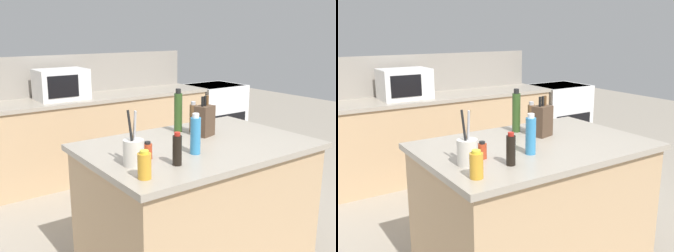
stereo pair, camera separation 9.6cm
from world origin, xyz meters
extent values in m
cube|color=tan|center=(0.30, 2.20, 0.45)|extent=(2.76, 0.62, 0.90)
cube|color=#9E9384|center=(0.30, 2.20, 0.92)|extent=(2.80, 0.66, 0.04)
cube|color=gray|center=(0.30, 2.52, 1.17)|extent=(2.76, 0.03, 0.46)
cube|color=tan|center=(0.00, 0.00, 0.45)|extent=(1.47, 0.96, 0.90)
cube|color=#9E9384|center=(0.00, 0.00, 0.92)|extent=(1.53, 1.02, 0.04)
cube|color=white|center=(2.12, 2.20, 0.46)|extent=(0.76, 0.64, 0.92)
cube|color=black|center=(2.12, 1.88, 0.35)|extent=(0.61, 0.01, 0.41)
cube|color=black|center=(2.12, 2.20, 0.91)|extent=(0.68, 0.58, 0.02)
cube|color=white|center=(-0.12, 2.20, 1.11)|extent=(0.54, 0.38, 0.33)
cube|color=black|center=(-0.17, 2.01, 1.11)|extent=(0.33, 0.01, 0.23)
cube|color=#4C3828|center=(0.16, 0.13, 1.05)|extent=(0.15, 0.13, 0.22)
cylinder|color=black|center=(0.13, 0.12, 1.20)|extent=(0.02, 0.02, 0.07)
cylinder|color=black|center=(0.16, 0.13, 1.20)|extent=(0.02, 0.02, 0.07)
cylinder|color=brown|center=(0.20, 0.14, 1.20)|extent=(0.02, 0.02, 0.07)
cylinder|color=beige|center=(-0.58, -0.13, 1.02)|extent=(0.12, 0.12, 0.15)
cylinder|color=olive|center=(-0.56, -0.12, 1.17)|extent=(0.01, 0.05, 0.18)
cylinder|color=black|center=(-0.59, -0.13, 1.17)|extent=(0.01, 0.05, 0.18)
cylinder|color=#B2B2B7|center=(-0.57, -0.15, 1.17)|extent=(0.01, 0.03, 0.18)
cylinder|color=brown|center=(0.17, 0.26, 1.04)|extent=(0.05, 0.05, 0.21)
cylinder|color=#B2B2B7|center=(0.17, 0.26, 1.16)|extent=(0.03, 0.03, 0.02)
cylinder|color=#2D4C1E|center=(0.08, 0.33, 1.09)|extent=(0.06, 0.06, 0.29)
cylinder|color=black|center=(0.08, 0.33, 1.25)|extent=(0.04, 0.04, 0.03)
cylinder|color=#3384BC|center=(-0.16, -0.17, 1.05)|extent=(0.06, 0.06, 0.23)
cylinder|color=white|center=(-0.16, -0.17, 1.18)|extent=(0.04, 0.04, 0.03)
cylinder|color=#B73D1E|center=(-0.45, -0.08, 0.99)|extent=(0.06, 0.06, 0.09)
cylinder|color=black|center=(-0.45, -0.08, 1.04)|extent=(0.04, 0.04, 0.02)
cylinder|color=black|center=(-0.37, -0.27, 1.03)|extent=(0.05, 0.05, 0.17)
cylinder|color=#B22319|center=(-0.37, -0.27, 1.12)|extent=(0.03, 0.03, 0.02)
cylinder|color=gold|center=(-0.63, -0.34, 1.01)|extent=(0.07, 0.07, 0.14)
cylinder|color=gold|center=(-0.63, -0.34, 1.08)|extent=(0.05, 0.05, 0.02)
camera|label=1|loc=(-1.64, -1.97, 1.69)|focal=42.00mm
camera|label=2|loc=(-1.56, -2.02, 1.69)|focal=42.00mm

